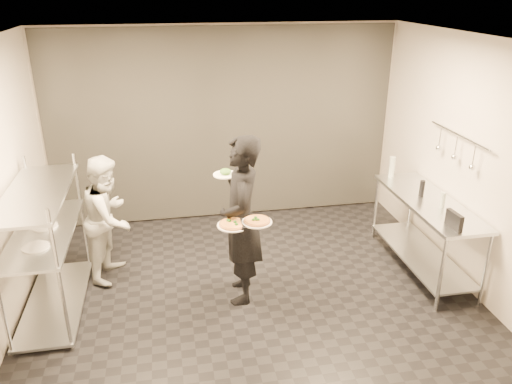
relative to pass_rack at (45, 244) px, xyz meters
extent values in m
cube|color=black|center=(2.15, 0.00, -0.77)|extent=(5.00, 4.00, 0.00)
cube|color=white|center=(2.15, 0.00, 2.03)|extent=(5.00, 4.00, 0.00)
cube|color=beige|center=(2.15, 2.00, 0.63)|extent=(5.00, 0.00, 2.80)
cube|color=beige|center=(2.15, -2.00, 0.63)|extent=(5.00, 0.00, 2.80)
cube|color=beige|center=(4.65, 0.00, 0.63)|extent=(0.00, 4.00, 2.80)
cube|color=silver|center=(2.15, 1.97, 0.63)|extent=(4.90, 0.04, 2.74)
cylinder|color=silver|center=(-0.27, 0.77, -0.02)|extent=(0.04, 0.04, 1.50)
cylinder|color=silver|center=(0.27, -0.77, -0.02)|extent=(0.04, 0.04, 1.50)
cylinder|color=silver|center=(0.27, 0.77, -0.02)|extent=(0.04, 0.04, 1.50)
cube|color=silver|center=(0.00, 0.00, -0.72)|extent=(0.60, 1.60, 0.03)
cube|color=silver|center=(0.00, 0.00, 0.13)|extent=(0.60, 1.60, 0.03)
cube|color=silver|center=(0.00, 0.00, 0.58)|extent=(0.60, 1.60, 0.03)
cylinder|color=white|center=(0.00, -0.35, 0.16)|extent=(0.26, 0.26, 0.01)
cylinder|color=white|center=(0.00, 0.10, 0.16)|extent=(0.26, 0.26, 0.01)
cylinder|color=silver|center=(4.07, -0.86, -0.32)|extent=(0.04, 0.04, 0.90)
cylinder|color=silver|center=(4.07, 0.86, -0.32)|extent=(0.04, 0.04, 0.90)
cylinder|color=silver|center=(4.59, -0.86, -0.32)|extent=(0.04, 0.04, 0.90)
cylinder|color=silver|center=(4.59, 0.86, -0.32)|extent=(0.04, 0.04, 0.90)
cube|color=silver|center=(4.33, 0.00, -0.59)|extent=(0.57, 1.71, 0.03)
cube|color=silver|center=(4.33, 0.00, 0.13)|extent=(0.60, 1.80, 0.04)
cylinder|color=silver|center=(4.59, 0.00, 0.93)|extent=(0.02, 1.20, 0.02)
cylinder|color=silver|center=(4.57, -0.35, 0.80)|extent=(0.01, 0.01, 0.22)
sphere|color=silver|center=(4.57, -0.35, 0.67)|extent=(0.07, 0.07, 0.07)
cylinder|color=silver|center=(4.57, 0.00, 0.80)|extent=(0.01, 0.01, 0.22)
sphere|color=silver|center=(4.57, 0.00, 0.67)|extent=(0.07, 0.07, 0.07)
cylinder|color=silver|center=(4.57, 0.35, 0.80)|extent=(0.01, 0.01, 0.22)
sphere|color=silver|center=(4.57, 0.35, 0.67)|extent=(0.07, 0.07, 0.07)
imported|color=black|center=(2.05, -0.18, 0.17)|extent=(0.53, 0.74, 1.88)
imported|color=beige|center=(0.60, 0.57, -0.01)|extent=(0.76, 0.87, 1.51)
cylinder|color=white|center=(1.93, -0.41, 0.25)|extent=(0.33, 0.33, 0.01)
cylinder|color=#AF723F|center=(1.93, -0.41, 0.26)|extent=(0.29, 0.29, 0.02)
cylinder|color=#C05419|center=(1.93, -0.41, 0.27)|extent=(0.26, 0.26, 0.01)
sphere|color=#1E5713|center=(1.93, -0.41, 0.28)|extent=(0.04, 0.04, 0.04)
cylinder|color=white|center=(2.17, -0.44, 0.27)|extent=(0.31, 0.31, 0.01)
cylinder|color=#AF723F|center=(2.17, -0.44, 0.29)|extent=(0.27, 0.27, 0.02)
cylinder|color=#C05419|center=(2.17, -0.44, 0.30)|extent=(0.24, 0.24, 0.01)
sphere|color=#1E5713|center=(2.17, -0.44, 0.30)|extent=(0.04, 0.04, 0.04)
cylinder|color=white|center=(1.93, 0.14, 0.59)|extent=(0.27, 0.27, 0.01)
ellipsoid|color=#2C6018|center=(1.93, 0.14, 0.62)|extent=(0.13, 0.13, 0.07)
cube|color=black|center=(4.21, -0.72, 0.24)|extent=(0.06, 0.25, 0.18)
cylinder|color=#98A597|center=(4.22, 0.80, 0.29)|extent=(0.08, 0.08, 0.27)
cylinder|color=#98A597|center=(4.37, -0.22, 0.24)|extent=(0.06, 0.06, 0.18)
cylinder|color=black|center=(4.29, 0.12, 0.25)|extent=(0.06, 0.06, 0.20)
camera|label=1|loc=(1.32, -4.92, 2.53)|focal=35.00mm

